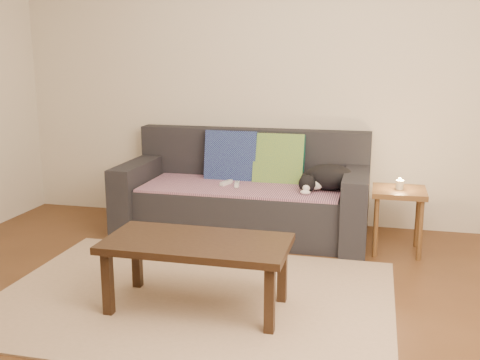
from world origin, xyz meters
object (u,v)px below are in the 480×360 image
object	(u,v)px
cat	(328,178)
side_table	(399,200)
wii_remote_a	(226,183)
sofa	(245,198)
wii_remote_b	(237,184)
coffee_table	(197,249)

from	to	relation	value
cat	side_table	world-z (taller)	cat
wii_remote_a	sofa	bearing A→B (deg)	-39.06
sofa	cat	bearing A→B (deg)	-6.73
wii_remote_a	cat	bearing A→B (deg)	-72.05
cat	wii_remote_a	bearing A→B (deg)	174.41
side_table	wii_remote_b	bearing A→B (deg)	176.70
cat	side_table	bearing A→B (deg)	-18.39
wii_remote_b	side_table	distance (m)	1.32
sofa	coffee_table	size ratio (longest dim) A/B	1.90
sofa	wii_remote_a	world-z (taller)	sofa
side_table	cat	bearing A→B (deg)	167.73
sofa	cat	xyz separation A→B (m)	(0.72, -0.08, 0.23)
wii_remote_b	coffee_table	world-z (taller)	wii_remote_b
coffee_table	cat	bearing A→B (deg)	66.50
side_table	wii_remote_a	bearing A→B (deg)	175.39
sofa	wii_remote_b	size ratio (longest dim) A/B	14.00
side_table	sofa	bearing A→B (deg)	170.81
sofa	cat	world-z (taller)	sofa
cat	wii_remote_b	xyz separation A→B (m)	(-0.75, -0.05, -0.09)
sofa	wii_remote_a	size ratio (longest dim) A/B	14.00
wii_remote_b	wii_remote_a	bearing A→B (deg)	58.85
wii_remote_b	sofa	bearing A→B (deg)	-26.02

